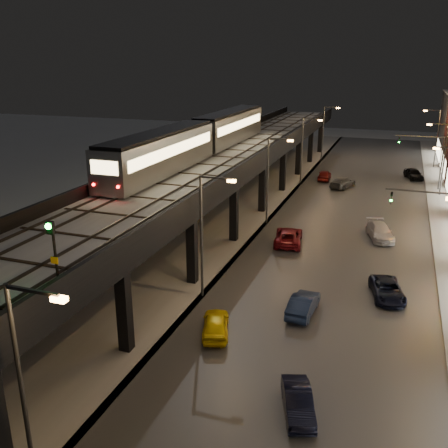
% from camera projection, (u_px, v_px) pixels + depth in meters
% --- Properties ---
extents(ground, '(220.00, 220.00, 0.00)m').
position_uv_depth(ground, '(117.00, 412.00, 24.41)').
color(ground, silver).
extents(road_surface, '(17.00, 120.00, 0.06)m').
position_uv_depth(road_surface, '(350.00, 220.00, 53.32)').
color(road_surface, '#46474D').
rests_on(road_surface, ground).
extents(under_viaduct_pavement, '(11.00, 120.00, 0.06)m').
position_uv_depth(under_viaduct_pavement, '(231.00, 208.00, 57.60)').
color(under_viaduct_pavement, '#9FA1A8').
rests_on(under_viaduct_pavement, ground).
extents(elevated_viaduct, '(9.00, 100.00, 6.30)m').
position_uv_depth(elevated_viaduct, '(222.00, 166.00, 53.02)').
color(elevated_viaduct, black).
rests_on(elevated_viaduct, ground).
extents(viaduct_trackbed, '(8.40, 100.00, 0.32)m').
position_uv_depth(viaduct_trackbed, '(222.00, 158.00, 52.89)').
color(viaduct_trackbed, '#B2B7C1').
rests_on(viaduct_trackbed, elevated_viaduct).
extents(viaduct_parapet_streetside, '(0.30, 100.00, 1.10)m').
position_uv_depth(viaduct_parapet_streetside, '(262.00, 156.00, 51.39)').
color(viaduct_parapet_streetside, black).
rests_on(viaduct_parapet_streetside, elevated_viaduct).
extents(viaduct_parapet_far, '(0.30, 100.00, 1.10)m').
position_uv_depth(viaduct_parapet_far, '(184.00, 151.00, 54.15)').
color(viaduct_parapet_far, black).
rests_on(viaduct_parapet_far, elevated_viaduct).
extents(streetlight_left_0, '(2.57, 0.28, 9.00)m').
position_uv_depth(streetlight_left_0, '(26.00, 377.00, 18.42)').
color(streetlight_left_0, '#38383A').
rests_on(streetlight_left_0, ground).
extents(streetlight_left_1, '(2.57, 0.28, 9.00)m').
position_uv_depth(streetlight_left_1, '(205.00, 229.00, 34.52)').
color(streetlight_left_1, '#38383A').
rests_on(streetlight_left_1, ground).
extents(streetlight_left_2, '(2.57, 0.28, 9.00)m').
position_uv_depth(streetlight_left_2, '(270.00, 175.00, 50.61)').
color(streetlight_left_2, '#38383A').
rests_on(streetlight_left_2, ground).
extents(streetlight_left_3, '(2.57, 0.28, 9.00)m').
position_uv_depth(streetlight_left_3, '(304.00, 147.00, 66.71)').
color(streetlight_left_3, '#38383A').
rests_on(streetlight_left_3, ground).
extents(streetlight_right_3, '(2.56, 0.28, 9.00)m').
position_uv_depth(streetlight_right_3, '(443.00, 154.00, 61.26)').
color(streetlight_right_3, '#38383A').
rests_on(streetlight_right_3, ground).
extents(streetlight_left_4, '(2.57, 0.28, 9.00)m').
position_uv_depth(streetlight_left_4, '(325.00, 130.00, 82.81)').
color(streetlight_left_4, '#38383A').
rests_on(streetlight_left_4, ground).
extents(streetlight_right_4, '(2.56, 0.28, 9.00)m').
position_uv_depth(streetlight_right_4, '(436.00, 135.00, 77.36)').
color(streetlight_right_4, '#38383A').
rests_on(streetlight_right_4, ground).
extents(traffic_light_rig_b, '(6.10, 0.34, 7.00)m').
position_uv_depth(traffic_light_rig_b, '(433.00, 156.00, 64.46)').
color(traffic_light_rig_b, '#38383A').
rests_on(traffic_light_rig_b, ground).
extents(subway_train, '(3.09, 37.50, 3.70)m').
position_uv_depth(subway_train, '(201.00, 137.00, 53.23)').
color(subway_train, gray).
rests_on(subway_train, viaduct_trackbed).
extents(rail_signal, '(0.37, 0.44, 3.18)m').
position_uv_depth(rail_signal, '(52.00, 241.00, 21.68)').
color(rail_signal, black).
rests_on(rail_signal, viaduct_trackbed).
extents(car_taxi, '(2.77, 4.29, 1.36)m').
position_uv_depth(car_taxi, '(216.00, 325.00, 31.04)').
color(car_taxi, yellow).
rests_on(car_taxi, ground).
extents(car_near_white, '(1.70, 4.28, 1.39)m').
position_uv_depth(car_near_white, '(303.00, 305.00, 33.55)').
color(car_near_white, '#162448').
rests_on(car_near_white, ground).
extents(car_mid_silver, '(3.17, 5.52, 1.45)m').
position_uv_depth(car_mid_silver, '(288.00, 237.00, 46.22)').
color(car_mid_silver, maroon).
rests_on(car_mid_silver, ground).
extents(car_mid_dark, '(3.41, 5.25, 1.41)m').
position_uv_depth(car_mid_dark, '(343.00, 183.00, 66.44)').
color(car_mid_dark, '#4C4D4E').
rests_on(car_mid_dark, ground).
extents(car_far_white, '(1.85, 4.23, 1.42)m').
position_uv_depth(car_far_white, '(324.00, 175.00, 70.55)').
color(car_far_white, maroon).
rests_on(car_far_white, ground).
extents(car_onc_silver, '(2.47, 4.00, 1.24)m').
position_uv_depth(car_onc_silver, '(298.00, 403.00, 24.09)').
color(car_onc_silver, black).
rests_on(car_onc_silver, ground).
extents(car_onc_dark, '(3.04, 4.86, 1.25)m').
position_uv_depth(car_onc_dark, '(387.00, 291.00, 35.73)').
color(car_onc_dark, black).
rests_on(car_onc_dark, ground).
extents(car_onc_white, '(3.26, 5.21, 1.41)m').
position_uv_depth(car_onc_white, '(380.00, 232.00, 47.54)').
color(car_onc_white, silver).
rests_on(car_onc_white, ground).
extents(car_onc_red, '(3.11, 4.80, 1.52)m').
position_uv_depth(car_onc_red, '(414.00, 174.00, 71.09)').
color(car_onc_red, black).
rests_on(car_onc_red, ground).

